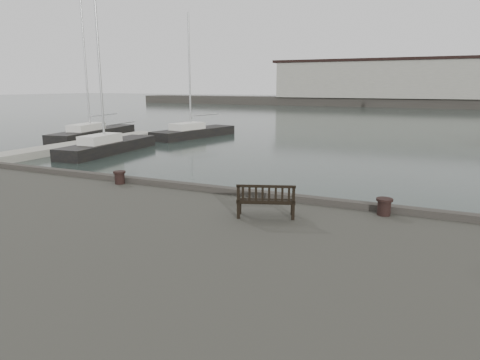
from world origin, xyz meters
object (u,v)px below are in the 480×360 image
object	(u,v)px
yacht_d	(194,135)
bollard_left	(120,177)
bench	(266,207)
bollard_right	(384,207)
yacht_b	(94,135)
yacht_c	(109,149)

from	to	relation	value
yacht_d	bollard_left	bearing A→B (deg)	-52.99
bench	bollard_right	bearing A→B (deg)	7.46
bollard_right	bollard_left	bearing A→B (deg)	180.00
bollard_right	yacht_b	world-z (taller)	yacht_b
yacht_c	yacht_d	distance (m)	10.88
bench	yacht_b	world-z (taller)	yacht_b
bench	yacht_b	xyz separation A→B (m)	(-25.33, 20.86, -1.58)
bollard_left	yacht_d	bearing A→B (deg)	115.38
bollard_left	yacht_b	distance (m)	27.62
yacht_b	yacht_c	size ratio (longest dim) A/B	1.16
bollard_left	yacht_c	world-z (taller)	yacht_c
bollard_left	yacht_c	distance (m)	17.79
bollard_right	yacht_d	world-z (taller)	yacht_d
bench	yacht_c	xyz separation A→B (m)	(-17.84, 14.40, -1.58)
yacht_d	yacht_b	bearing A→B (deg)	-140.25
bollard_left	yacht_c	size ratio (longest dim) A/B	0.03
bollard_left	yacht_b	bearing A→B (deg)	135.12
bollard_right	yacht_c	xyz separation A→B (m)	(-20.51, 13.00, -1.53)
bollard_right	yacht_c	world-z (taller)	yacht_c
bollard_left	bollard_right	xyz separation A→B (m)	(8.46, 0.00, 0.00)
bollard_right	yacht_d	distance (m)	31.03
yacht_b	yacht_c	world-z (taller)	yacht_b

